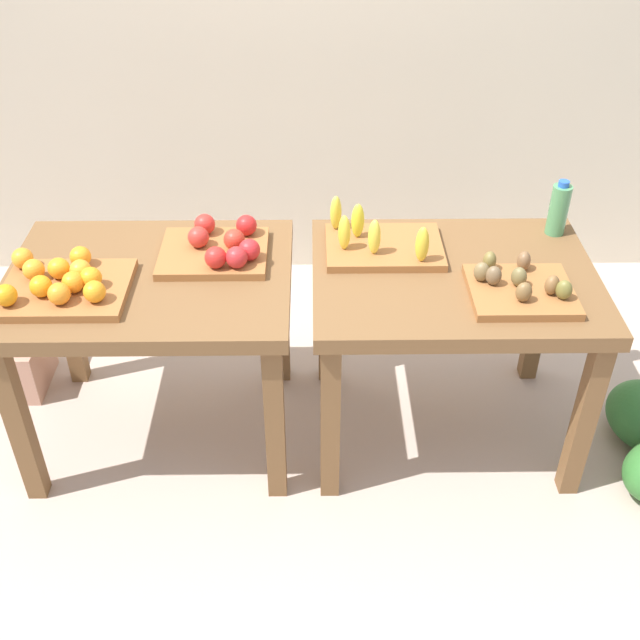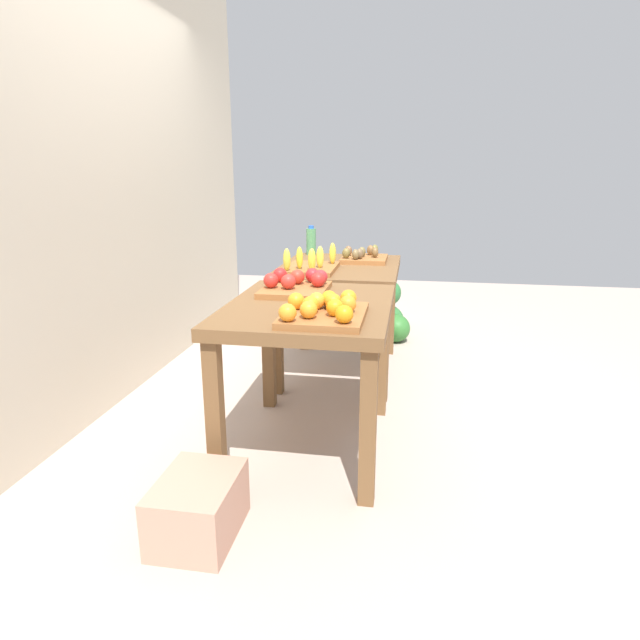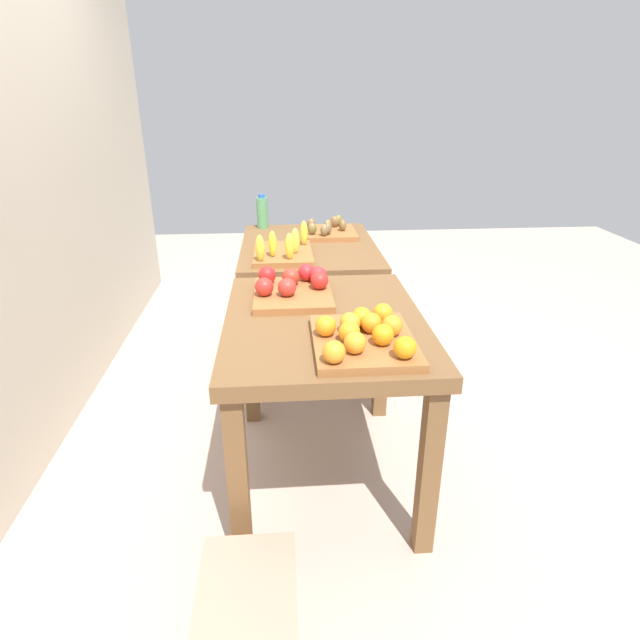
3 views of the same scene
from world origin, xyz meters
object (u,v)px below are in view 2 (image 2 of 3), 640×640
(banana_crate, at_px, (311,266))
(kiwi_bin, at_px, (363,257))
(display_table_right, at_px, (340,282))
(cardboard_produce_box, at_px, (198,508))
(orange_bin, at_px, (324,310))
(apple_bin, at_px, (297,284))
(water_bottle, at_px, (311,241))
(display_table_left, at_px, (309,326))
(watermelon_pile, at_px, (380,317))

(banana_crate, xyz_separation_m, kiwi_bin, (0.47, -0.30, -0.01))
(display_table_right, bearing_deg, cardboard_produce_box, 171.09)
(orange_bin, xyz_separation_m, apple_bin, (0.53, 0.23, -0.00))
(display_table_right, xyz_separation_m, water_bottle, (0.43, 0.28, 0.22))
(water_bottle, bearing_deg, display_table_left, -169.68)
(orange_bin, xyz_separation_m, banana_crate, (1.13, 0.27, -0.00))
(display_table_left, relative_size, apple_bin, 2.60)
(apple_bin, relative_size, water_bottle, 1.79)
(apple_bin, xyz_separation_m, cardboard_produce_box, (-1.05, 0.18, -0.69))
(display_table_left, height_order, banana_crate, banana_crate)
(kiwi_bin, relative_size, cardboard_produce_box, 0.90)
(display_table_right, height_order, kiwi_bin, kiwi_bin)
(apple_bin, bearing_deg, water_bottle, 7.28)
(apple_bin, bearing_deg, cardboard_produce_box, 170.08)
(banana_crate, bearing_deg, display_table_left, -169.85)
(orange_bin, bearing_deg, banana_crate, 13.52)
(kiwi_bin, bearing_deg, water_bottle, 61.38)
(apple_bin, xyz_separation_m, watermelon_pile, (1.77, -0.36, -0.65))
(banana_crate, height_order, cardboard_produce_box, banana_crate)
(orange_bin, bearing_deg, cardboard_produce_box, 141.23)
(water_bottle, relative_size, watermelon_pile, 0.33)
(water_bottle, height_order, cardboard_produce_box, water_bottle)
(display_table_left, bearing_deg, cardboard_produce_box, 159.27)
(display_table_right, bearing_deg, banana_crate, 150.18)
(water_bottle, xyz_separation_m, watermelon_pile, (0.47, -0.52, -0.71))
(display_table_right, height_order, orange_bin, orange_bin)
(display_table_left, distance_m, orange_bin, 0.34)
(display_table_right, relative_size, cardboard_produce_box, 2.60)
(orange_bin, distance_m, banana_crate, 1.16)
(watermelon_pile, bearing_deg, display_table_right, 165.10)
(cardboard_produce_box, bearing_deg, display_table_left, -20.73)
(kiwi_bin, bearing_deg, display_table_right, 144.41)
(water_bottle, bearing_deg, cardboard_produce_box, 179.59)
(display_table_right, distance_m, orange_bin, 1.41)
(kiwi_bin, height_order, cardboard_produce_box, kiwi_bin)
(orange_bin, height_order, kiwi_bin, orange_bin)
(display_table_right, height_order, apple_bin, apple_bin)
(banana_crate, bearing_deg, apple_bin, -176.58)
(display_table_left, xyz_separation_m, cardboard_produce_box, (-0.79, 0.30, -0.54))
(kiwi_bin, xyz_separation_m, water_bottle, (0.23, 0.43, 0.07))
(banana_crate, height_order, kiwi_bin, banana_crate)
(apple_bin, distance_m, banana_crate, 0.60)
(water_bottle, bearing_deg, kiwi_bin, -118.62)
(orange_bin, distance_m, water_bottle, 1.87)
(orange_bin, relative_size, banana_crate, 1.02)
(orange_bin, relative_size, kiwi_bin, 1.25)
(display_table_right, xyz_separation_m, cardboard_produce_box, (-1.91, 0.30, -0.54))
(watermelon_pile, bearing_deg, cardboard_produce_box, 169.13)
(display_table_left, bearing_deg, watermelon_pile, -6.78)
(apple_bin, distance_m, watermelon_pile, 1.92)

